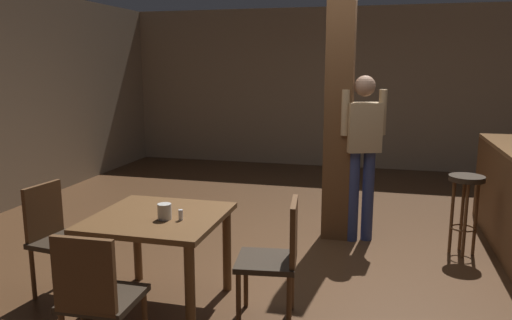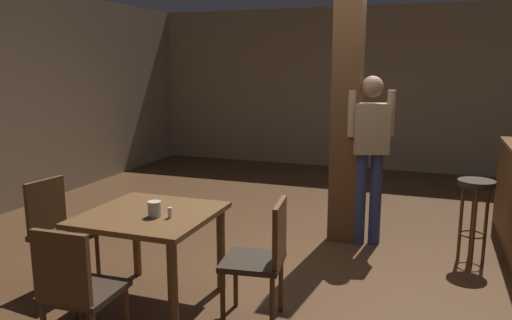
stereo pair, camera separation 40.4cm
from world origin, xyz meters
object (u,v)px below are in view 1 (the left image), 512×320
object	(u,v)px
chair_east	(277,254)
salt_shaker	(181,215)
chair_south	(97,295)
bar_stool_near	(465,197)
napkin_cup	(165,211)
dining_table	(159,230)
standing_person	(363,146)
chair_west	(56,234)

from	to	relation	value
chair_east	salt_shaker	size ratio (longest dim) A/B	11.52
chair_east	salt_shaker	distance (m)	0.74
chair_south	bar_stool_near	xyz separation A→B (m)	(2.38, 2.60, 0.07)
chair_south	napkin_cup	world-z (taller)	chair_south
dining_table	napkin_cup	xyz separation A→B (m)	(0.09, -0.08, 0.18)
dining_table	standing_person	xyz separation A→B (m)	(1.39, 1.88, 0.39)
chair_west	napkin_cup	size ratio (longest dim) A/B	7.78
chair_east	standing_person	bearing A→B (deg)	75.24
dining_table	standing_person	size ratio (longest dim) A/B	0.55
salt_shaker	standing_person	xyz separation A→B (m)	(1.18, 1.95, 0.23)
dining_table	salt_shaker	xyz separation A→B (m)	(0.21, -0.07, 0.16)
chair_south	chair_east	distance (m)	1.25
bar_stool_near	standing_person	bearing A→B (deg)	171.18
chair_south	standing_person	world-z (taller)	standing_person
dining_table	chair_east	bearing A→B (deg)	0.65
dining_table	salt_shaker	world-z (taller)	salt_shaker
dining_table	standing_person	bearing A→B (deg)	53.43
chair_east	napkin_cup	bearing A→B (deg)	-173.64
chair_south	bar_stool_near	world-z (taller)	chair_south
chair_south	bar_stool_near	bearing A→B (deg)	47.54
chair_east	standing_person	xyz separation A→B (m)	(0.49, 1.87, 0.50)
chair_east	bar_stool_near	size ratio (longest dim) A/B	1.13
salt_shaker	standing_person	size ratio (longest dim) A/B	0.04
bar_stool_near	salt_shaker	bearing A→B (deg)	-140.45
bar_stool_near	chair_south	bearing A→B (deg)	-132.46
chair_south	napkin_cup	distance (m)	0.84
dining_table	chair_east	world-z (taller)	chair_east
chair_east	standing_person	size ratio (longest dim) A/B	0.52
chair_south	bar_stool_near	distance (m)	3.52
dining_table	chair_east	xyz separation A→B (m)	(0.90, 0.01, -0.10)
chair_east	chair_south	bearing A→B (deg)	-135.28
salt_shaker	chair_south	bearing A→B (deg)	-104.01
chair_east	napkin_cup	distance (m)	0.86
chair_east	bar_stool_near	distance (m)	2.27
chair_south	chair_east	bearing A→B (deg)	44.72
napkin_cup	bar_stool_near	bearing A→B (deg)	38.15
chair_east	salt_shaker	xyz separation A→B (m)	(-0.69, -0.08, 0.26)
napkin_cup	bar_stool_near	world-z (taller)	napkin_cup
chair_west	bar_stool_near	size ratio (longest dim) A/B	1.13
chair_west	chair_east	size ratio (longest dim) A/B	1.00
chair_west	salt_shaker	xyz separation A→B (m)	(1.10, -0.08, 0.26)
chair_south	salt_shaker	world-z (taller)	chair_south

